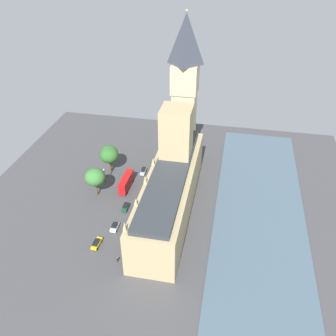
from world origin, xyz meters
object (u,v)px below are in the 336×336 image
(pedestrian_by_river_gate, at_px, (117,259))
(plane_tree_kerbside, at_px, (109,153))
(parliament_building, at_px, (171,184))
(street_lamp_slot_10, at_px, (104,173))
(pedestrian_opposite_hall, at_px, (145,192))
(car_silver_trailing, at_px, (143,171))
(car_yellow_cab_midblock, at_px, (97,243))
(plane_tree_corner, at_px, (109,155))
(car_white_under_trees, at_px, (115,227))
(clock_tower, at_px, (185,88))
(double_decker_bus_far_end, at_px, (126,182))
(plane_tree_leading, at_px, (95,177))
(car_dark_green_near_tower, at_px, (126,207))

(pedestrian_by_river_gate, height_order, plane_tree_kerbside, plane_tree_kerbside)
(parliament_building, height_order, street_lamp_slot_10, parliament_building)
(pedestrian_by_river_gate, relative_size, street_lamp_slot_10, 0.25)
(street_lamp_slot_10, bearing_deg, pedestrian_opposite_hall, 169.02)
(car_silver_trailing, bearing_deg, plane_tree_kerbside, 3.90)
(pedestrian_by_river_gate, bearing_deg, parliament_building, 18.92)
(car_yellow_cab_midblock, xyz_separation_m, pedestrian_by_river_gate, (-7.80, 4.51, -0.21))
(plane_tree_kerbside, bearing_deg, plane_tree_corner, 108.64)
(car_white_under_trees, distance_m, car_yellow_cab_midblock, 8.25)
(car_yellow_cab_midblock, distance_m, street_lamp_slot_10, 31.15)
(clock_tower, bearing_deg, double_decker_bus_far_end, 57.71)
(clock_tower, xyz_separation_m, plane_tree_corner, (24.71, 17.40, -20.92))
(plane_tree_leading, bearing_deg, car_white_under_trees, 127.05)
(car_silver_trailing, relative_size, car_white_under_trees, 1.17)
(pedestrian_opposite_hall, bearing_deg, car_silver_trailing, -153.62)
(car_silver_trailing, xyz_separation_m, double_decker_bus_far_end, (3.50, 10.29, 1.75))
(double_decker_bus_far_end, xyz_separation_m, car_dark_green_near_tower, (-3.04, 11.12, -1.75))
(pedestrian_opposite_hall, distance_m, plane_tree_leading, 18.01)
(car_white_under_trees, distance_m, plane_tree_corner, 31.83)
(pedestrian_by_river_gate, bearing_deg, street_lamp_slot_10, 64.24)
(parliament_building, distance_m, street_lamp_slot_10, 27.41)
(car_dark_green_near_tower, height_order, car_yellow_cab_midblock, same)
(car_dark_green_near_tower, relative_size, plane_tree_leading, 0.41)
(pedestrian_opposite_hall, relative_size, pedestrian_by_river_gate, 1.11)
(pedestrian_by_river_gate, distance_m, plane_tree_kerbside, 45.86)
(pedestrian_by_river_gate, height_order, plane_tree_corner, plane_tree_corner)
(pedestrian_opposite_hall, bearing_deg, double_decker_bus_far_end, -95.05)
(clock_tower, bearing_deg, plane_tree_corner, 35.15)
(clock_tower, relative_size, pedestrian_opposite_hall, 33.18)
(plane_tree_corner, xyz_separation_m, street_lamp_slot_10, (-0.16, 6.80, -3.44))
(car_dark_green_near_tower, height_order, street_lamp_slot_10, street_lamp_slot_10)
(clock_tower, distance_m, plane_tree_leading, 45.33)
(plane_tree_leading, bearing_deg, street_lamp_slot_10, -93.00)
(street_lamp_slot_10, bearing_deg, parliament_building, 163.07)
(clock_tower, xyz_separation_m, street_lamp_slot_10, (24.55, 24.21, -24.36))
(car_white_under_trees, height_order, pedestrian_by_river_gate, car_white_under_trees)
(plane_tree_corner, bearing_deg, car_white_under_trees, 111.00)
(pedestrian_by_river_gate, bearing_deg, car_yellow_cab_midblock, 99.54)
(car_white_under_trees, height_order, plane_tree_kerbside, plane_tree_kerbside)
(plane_tree_corner, bearing_deg, car_silver_trailing, -169.62)
(double_decker_bus_far_end, xyz_separation_m, street_lamp_slot_10, (8.45, -1.27, 1.68))
(car_yellow_cab_midblock, distance_m, plane_tree_leading, 25.12)
(parliament_building, bearing_deg, pedestrian_by_river_gate, 69.36)
(pedestrian_by_river_gate, xyz_separation_m, street_lamp_slot_10, (15.81, -34.42, 3.63))
(car_dark_green_near_tower, xyz_separation_m, street_lamp_slot_10, (11.49, -12.39, 3.43))
(pedestrian_by_river_gate, height_order, plane_tree_leading, plane_tree_leading)
(car_dark_green_near_tower, distance_m, plane_tree_corner, 23.48)
(plane_tree_kerbside, distance_m, street_lamp_slot_10, 8.63)
(clock_tower, bearing_deg, parliament_building, 92.25)
(double_decker_bus_far_end, bearing_deg, parliament_building, -19.75)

